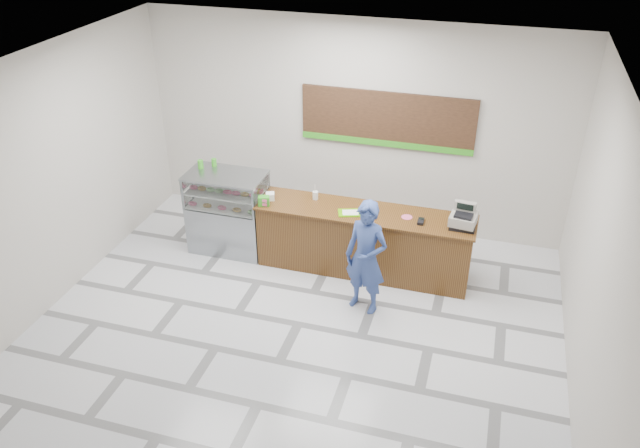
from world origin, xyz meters
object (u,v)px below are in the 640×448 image
(sales_counter, at_px, (364,241))
(cash_register, at_px, (463,218))
(customer, at_px, (366,257))
(display_case, at_px, (228,212))
(serving_tray, at_px, (349,213))

(sales_counter, bearing_deg, cash_register, -0.91)
(cash_register, bearing_deg, customer, -136.44)
(sales_counter, relative_size, display_case, 2.45)
(serving_tray, height_order, customer, customer)
(sales_counter, relative_size, customer, 1.94)
(serving_tray, bearing_deg, sales_counter, 11.31)
(sales_counter, relative_size, serving_tray, 8.71)
(display_case, bearing_deg, serving_tray, -3.39)
(sales_counter, xyz_separation_m, cash_register, (1.42, -0.02, 0.64))
(cash_register, bearing_deg, sales_counter, -174.25)
(sales_counter, xyz_separation_m, customer, (0.23, -0.91, 0.32))
(display_case, relative_size, serving_tray, 3.55)
(display_case, height_order, customer, customer)
(display_case, distance_m, cash_register, 3.67)
(serving_tray, distance_m, customer, 0.93)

